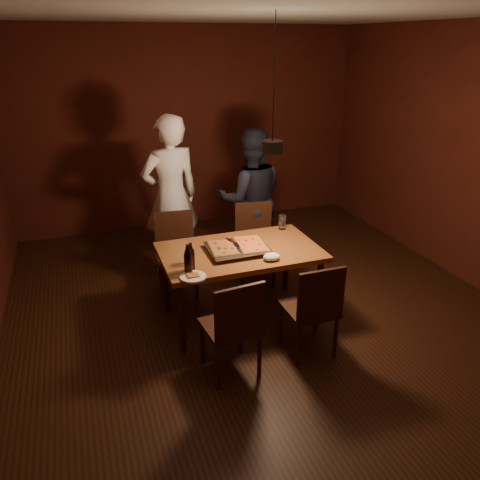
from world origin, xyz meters
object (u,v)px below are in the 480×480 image
object	(u,v)px
chair_near_right	(314,303)
plate_slice	(193,277)
diner_dark	(250,199)
beer_bottle_b	(191,257)
pendant_lamp	(272,145)
chair_near_left	(234,321)
chair_far_right	(255,235)
pizza_tray	(237,249)
chair_far_left	(176,246)
dining_table	(240,257)
diner_white	(171,196)
beer_bottle_a	(188,259)

from	to	relation	value
chair_near_right	plate_slice	size ratio (longest dim) A/B	2.19
diner_dark	chair_near_right	bearing A→B (deg)	95.33
beer_bottle_b	pendant_lamp	distance (m)	1.17
chair_near_left	pendant_lamp	distance (m)	1.50
chair_near_left	chair_far_right	bearing A→B (deg)	57.91
chair_near_right	beer_bottle_b	world-z (taller)	beer_bottle_b
chair_far_right	chair_near_left	distance (m)	1.80
pizza_tray	diner_dark	bearing A→B (deg)	67.92
chair_near_left	pizza_tray	bearing A→B (deg)	63.38
chair_far_left	diner_dark	xyz separation A→B (m)	(1.00, 0.38, 0.30)
chair_far_left	beer_bottle_b	world-z (taller)	beer_bottle_b
diner_dark	chair_far_left	bearing A→B (deg)	30.49
chair_far_right	beer_bottle_b	distance (m)	1.48
dining_table	chair_far_right	world-z (taller)	chair_far_right
chair_far_left	chair_far_right	distance (m)	0.92
pendant_lamp	plate_slice	bearing A→B (deg)	-163.57
chair_near_right	diner_dark	bearing A→B (deg)	85.43
chair_far_right	pendant_lamp	size ratio (longest dim) A/B	0.45
dining_table	chair_near_left	xyz separation A→B (m)	(-0.34, -0.83, -0.14)
diner_white	diner_dark	size ratio (longest dim) A/B	1.11
chair_near_left	pendant_lamp	world-z (taller)	pendant_lamp
chair_far_right	beer_bottle_b	bearing A→B (deg)	57.82
diner_dark	diner_white	bearing A→B (deg)	1.75
dining_table	diner_white	distance (m)	1.37
dining_table	chair_far_right	size ratio (longest dim) A/B	3.03
beer_bottle_a	diner_white	bearing A→B (deg)	83.16
chair_far_left	chair_near_right	world-z (taller)	same
chair_far_right	pendant_lamp	distance (m)	1.57
dining_table	diner_white	world-z (taller)	diner_white
plate_slice	pendant_lamp	size ratio (longest dim) A/B	0.20
beer_bottle_a	plate_slice	bearing A→B (deg)	-79.98
chair_far_left	diner_white	distance (m)	0.65
beer_bottle_b	plate_slice	bearing A→B (deg)	-99.03
pizza_tray	plate_slice	distance (m)	0.65
chair_far_left	chair_far_right	bearing A→B (deg)	-173.54
chair_far_right	chair_near_left	size ratio (longest dim) A/B	1.02
beer_bottle_a	plate_slice	distance (m)	0.15
beer_bottle_a	diner_dark	xyz separation A→B (m)	(1.12, 1.47, -0.04)
dining_table	chair_far_right	xyz separation A→B (m)	(0.45, 0.78, -0.14)
chair_near_left	pizza_tray	size ratio (longest dim) A/B	0.88
diner_white	pendant_lamp	distance (m)	1.79
pizza_tray	diner_white	world-z (taller)	diner_white
chair_near_right	pizza_tray	bearing A→B (deg)	118.68
beer_bottle_a	plate_slice	xyz separation A→B (m)	(0.02, -0.09, -0.12)
chair_near_right	beer_bottle_b	distance (m)	1.12
chair_near_right	beer_bottle_a	size ratio (longest dim) A/B	1.81
chair_far_left	diner_dark	size ratio (longest dim) A/B	0.29
plate_slice	diner_dark	xyz separation A→B (m)	(1.10, 1.56, 0.08)
pizza_tray	beer_bottle_a	size ratio (longest dim) A/B	2.05
diner_white	diner_dark	world-z (taller)	diner_white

